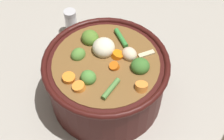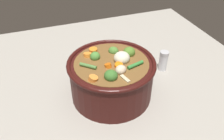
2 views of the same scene
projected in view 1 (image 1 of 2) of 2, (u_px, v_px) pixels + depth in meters
The scene contains 3 objects.
ground_plane at pixel (107, 96), 0.75m from camera, with size 1.10×1.10×0.00m, color #9E998E.
cooking_pot at pixel (106, 79), 0.70m from camera, with size 0.26×0.26×0.15m.
salt_shaker at pixel (71, 22), 0.85m from camera, with size 0.03×0.03×0.07m.
Camera 1 is at (-0.41, 0.05, 0.63)m, focal length 51.78 mm.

